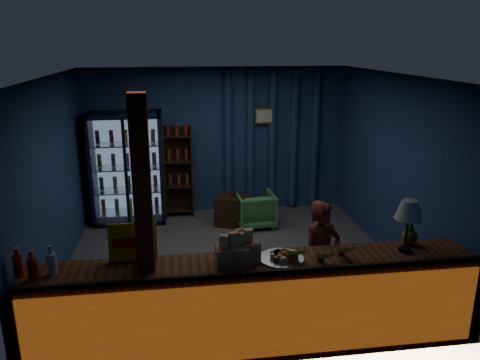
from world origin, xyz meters
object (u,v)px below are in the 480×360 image
object	(u,v)px
green_chair	(255,209)
shopkeeper	(321,260)
pastry_tray	(281,257)
table_lamp	(409,212)

from	to	relation	value
green_chair	shopkeeper	bearing A→B (deg)	91.43
shopkeeper	pastry_tray	xyz separation A→B (m)	(-0.57, -0.46, 0.29)
shopkeeper	table_lamp	bearing A→B (deg)	-53.81
shopkeeper	table_lamp	size ratio (longest dim) A/B	2.48
green_chair	pastry_tray	bearing A→B (deg)	80.56
shopkeeper	pastry_tray	bearing A→B (deg)	-162.58
green_chair	pastry_tray	distance (m)	3.30
shopkeeper	green_chair	world-z (taller)	shopkeeper
green_chair	pastry_tray	world-z (taller)	pastry_tray
green_chair	table_lamp	xyz separation A→B (m)	(0.99, -3.21, 1.09)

